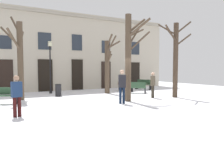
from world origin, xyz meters
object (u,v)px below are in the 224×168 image
at_px(person_by_shop_door, 17,94).
at_px(person_near_bench, 122,85).
at_px(bench_near_center_tree, 144,84).
at_px(bench_facing_shops, 135,87).
at_px(litter_bin, 58,90).
at_px(bench_back_to_back_right, 3,95).
at_px(person_crossing_plaza, 153,84).
at_px(bench_near_lamp, 125,85).
at_px(tree_near_facade, 108,64).
at_px(tree_center, 129,54).
at_px(tree_left_of_center, 20,57).
at_px(tree_right_of_center, 175,57).
at_px(streetlamp, 50,61).

bearing_deg(person_by_shop_door, person_near_bench, -6.28).
xyz_separation_m(bench_near_center_tree, bench_facing_shops, (-2.60, -2.26, -0.01)).
xyz_separation_m(litter_bin, bench_back_to_back_right, (-3.57, -1.89, 0.04)).
bearing_deg(person_crossing_plaza, person_near_bench, -16.31).
bearing_deg(bench_near_lamp, tree_near_facade, 115.01).
distance_m(litter_bin, bench_near_center_tree, 8.38).
bearing_deg(person_near_bench, tree_center, 54.81).
bearing_deg(bench_facing_shops, tree_left_of_center, 40.81).
height_order(tree_center, bench_near_center_tree, tree_center).
bearing_deg(person_crossing_plaza, tree_right_of_center, 127.18).
height_order(tree_right_of_center, bench_near_center_tree, tree_right_of_center).
distance_m(tree_center, bench_back_to_back_right, 7.32).
bearing_deg(person_by_shop_door, bench_near_center_tree, 16.12).
bearing_deg(litter_bin, tree_left_of_center, -166.44).
distance_m(tree_left_of_center, tree_near_facade, 6.41).
height_order(tree_right_of_center, tree_left_of_center, tree_left_of_center).
bearing_deg(tree_left_of_center, bench_near_center_tree, 9.50).
bearing_deg(tree_center, person_near_bench, -145.69).
bearing_deg(tree_near_facade, streetlamp, 153.04).
bearing_deg(tree_left_of_center, bench_back_to_back_right, -129.78).
bearing_deg(bench_facing_shops, bench_back_to_back_right, 49.11).
relative_size(streetlamp, litter_bin, 4.81).
bearing_deg(bench_back_to_back_right, tree_right_of_center, 12.15).
bearing_deg(bench_facing_shops, streetlamp, 15.99).
bearing_deg(person_crossing_plaza, bench_near_lamp, -136.01).
bearing_deg(bench_facing_shops, litter_bin, 33.43).
relative_size(person_by_shop_door, person_crossing_plaza, 0.98).
xyz_separation_m(tree_center, bench_back_to_back_right, (-6.51, 2.48, -2.25)).
xyz_separation_m(streetlamp, bench_back_to_back_right, (-3.55, -3.86, -1.99)).
distance_m(tree_left_of_center, bench_near_center_tree, 11.15).
bearing_deg(bench_back_to_back_right, tree_left_of_center, 76.06).
height_order(person_crossing_plaza, person_near_bench, person_near_bench).
relative_size(bench_near_lamp, person_near_bench, 1.03).
relative_size(litter_bin, person_near_bench, 0.45).
xyz_separation_m(tree_right_of_center, bench_near_lamp, (-0.62, 5.16, -2.20)).
bearing_deg(tree_right_of_center, bench_back_to_back_right, 166.30).
xyz_separation_m(streetlamp, person_by_shop_door, (-3.29, -7.74, -1.54)).
height_order(bench_back_to_back_right, person_near_bench, person_near_bench).
height_order(tree_right_of_center, streetlamp, tree_right_of_center).
distance_m(tree_near_facade, litter_bin, 4.27).
bearing_deg(person_near_bench, litter_bin, 133.25).
bearing_deg(streetlamp, tree_right_of_center, -43.88).
xyz_separation_m(streetlamp, person_near_bench, (2.10, -6.93, -1.41)).
bearing_deg(tree_right_of_center, tree_left_of_center, 157.51).
distance_m(streetlamp, bench_back_to_back_right, 5.61).
distance_m(bench_facing_shops, bench_near_lamp, 1.88).
height_order(person_by_shop_door, person_crossing_plaza, person_crossing_plaza).
distance_m(person_by_shop_door, person_near_bench, 5.45).
height_order(tree_left_of_center, person_crossing_plaza, tree_left_of_center).
height_order(streetlamp, bench_near_lamp, streetlamp).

